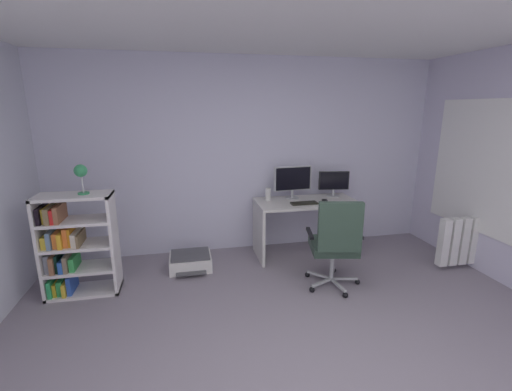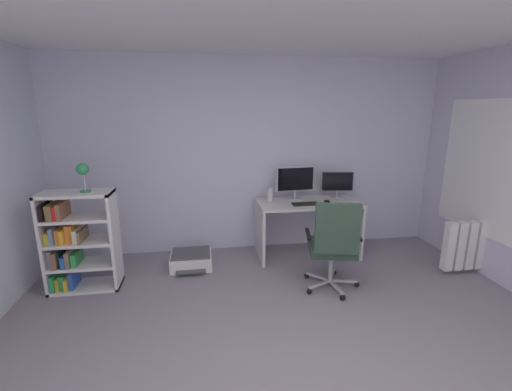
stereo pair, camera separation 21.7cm
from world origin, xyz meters
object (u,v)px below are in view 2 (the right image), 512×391
Objects in this scene: printer at (191,260)px; radiator at (474,245)px; desk at (308,217)px; keyboard at (306,204)px; desk_lamp at (83,171)px; monitor_main at (295,180)px; monitor_secondary at (337,183)px; desktop_speaker at (270,195)px; office_chair at (334,243)px; bookshelf at (74,243)px; computer_mouse at (327,202)px.

printer is 0.65× the size of radiator.
desk is 0.27m from keyboard.
desk is 2.62× the size of printer.
radiator is (4.40, -0.33, -0.95)m from desk_lamp.
monitor_main reaches higher than desk.
monitor_secondary reaches higher than desktop_speaker.
desk_lamp is at bearing -173.28° from keyboard.
office_chair is 0.95× the size of bookshelf.
office_chair is (-0.46, -1.13, -0.39)m from monitor_secondary.
keyboard is at bearing -150.55° from monitor_secondary.
monitor_secondary is at bearing 28.55° from keyboard.
printer is (-1.53, 0.83, -0.47)m from office_chair.
desktop_speaker is (-0.70, 0.23, 0.07)m from computer_mouse.
radiator is at bearing -26.20° from monitor_main.
desk_lamp is (-2.79, -0.35, 0.54)m from computer_mouse.
desk is 2.53× the size of monitor_main.
keyboard is (-0.53, -0.30, -0.19)m from monitor_secondary.
monitor_main is 0.39m from keyboard.
desktop_speaker reaches higher than desk.
office_chair is 3.40× the size of desk_lamp.
desk is 1.71× the size of radiator.
keyboard is 3.40× the size of computer_mouse.
monitor_secondary is 3.29m from bookshelf.
keyboard is (0.06, -0.30, -0.25)m from monitor_main.
monitor_main reaches higher than printer.
office_chair is (-0.02, -0.97, 0.02)m from desk.
computer_mouse is 2.99m from bookshelf.
office_chair is 1.33× the size of radiator.
keyboard is 1.61m from printer.
printer is at bearing -171.55° from monitor_secondary.
computer_mouse reaches higher than radiator.
desk_lamp is 1.63m from printer.
radiator is (1.37, -0.97, -0.60)m from monitor_secondary.
desktop_speaker is 0.16× the size of bookshelf.
desk is 3.19× the size of monitor_secondary.
keyboard is at bearing -77.95° from monitor_main.
monitor_secondary is 0.82× the size of printer.
desk is 1.28× the size of office_chair.
desktop_speaker reaches higher than keyboard.
monitor_secondary is at bearing 144.81° from radiator.
monitor_main reaches higher than desktop_speaker.
bookshelf is (-2.61, -0.63, -0.48)m from monitor_main.
desktop_speaker is 0.16× the size of office_chair.
desktop_speaker is at bearing 147.88° from keyboard.
radiator is (1.90, -0.67, -0.40)m from keyboard.
bookshelf is at bearing 169.73° from office_chair.
keyboard is (-0.08, -0.14, 0.22)m from desk.
desktop_speaker is at bearing 173.86° from computer_mouse.
desk is 0.63m from monitor_secondary.
desk is at bearing 161.42° from computer_mouse.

